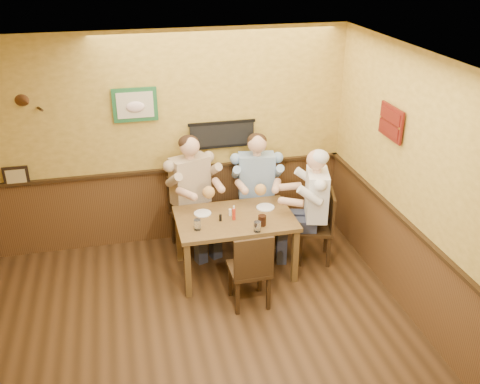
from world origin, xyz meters
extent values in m
plane|color=#301E0E|center=(0.00, 0.00, 0.00)|extent=(5.00, 5.00, 0.00)
cube|color=silver|center=(0.00, 0.00, 2.80)|extent=(5.00, 5.00, 0.02)
cube|color=gold|center=(0.00, 2.50, 1.40)|extent=(5.00, 0.02, 2.80)
cube|color=gold|center=(2.50, 0.00, 1.40)|extent=(0.02, 5.00, 2.80)
cube|color=brown|center=(0.00, 2.48, 0.50)|extent=(5.00, 0.02, 1.00)
cube|color=brown|center=(2.48, 0.00, 0.50)|extent=(0.02, 5.00, 1.00)
cube|color=black|center=(0.87, 2.46, 1.45)|extent=(0.88, 0.03, 0.34)
cube|color=#1F5C2F|center=(-0.20, 2.46, 1.92)|extent=(0.54, 0.03, 0.42)
cube|color=black|center=(-1.70, 2.46, 1.12)|extent=(0.30, 0.03, 0.26)
cube|color=maroon|center=(2.46, 1.05, 1.95)|extent=(0.03, 0.48, 0.36)
cube|color=brown|center=(0.82, 1.50, 0.72)|extent=(1.40, 0.90, 0.05)
cube|color=brown|center=(0.18, 1.11, 0.35)|extent=(0.07, 0.07, 0.70)
cube|color=brown|center=(1.46, 1.11, 0.35)|extent=(0.07, 0.07, 0.70)
cube|color=brown|center=(0.18, 1.89, 0.35)|extent=(0.07, 0.07, 0.70)
cube|color=brown|center=(1.46, 1.89, 0.35)|extent=(0.07, 0.07, 0.70)
cylinder|color=white|center=(0.34, 1.31, 0.81)|extent=(0.09, 0.09, 0.13)
cylinder|color=white|center=(0.99, 1.11, 0.81)|extent=(0.09, 0.09, 0.12)
cylinder|color=black|center=(1.08, 1.24, 0.81)|extent=(0.12, 0.12, 0.12)
cylinder|color=red|center=(0.80, 1.45, 0.83)|extent=(0.05, 0.05, 0.16)
cylinder|color=white|center=(0.78, 1.56, 0.79)|extent=(0.05, 0.05, 0.08)
cylinder|color=black|center=(0.64, 1.45, 0.79)|extent=(0.04, 0.04, 0.08)
cylinder|color=white|center=(0.46, 1.67, 0.76)|extent=(0.24, 0.24, 0.01)
cylinder|color=silver|center=(1.24, 1.65, 0.76)|extent=(0.26, 0.26, 0.01)
camera|label=1|loc=(-0.41, -3.96, 3.79)|focal=40.00mm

